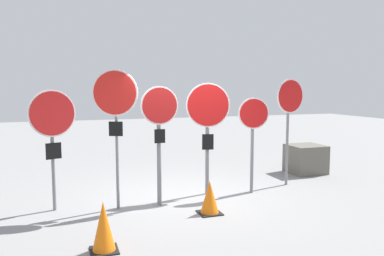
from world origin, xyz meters
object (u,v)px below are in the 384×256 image
object	(u,v)px
stop_sign_2	(159,123)
stop_sign_3	(208,116)
stop_sign_4	(253,125)
stop_sign_1	(115,104)
stop_sign_5	(290,106)
storage_crate	(306,159)
stop_sign_0	(52,123)
traffic_cone_1	(210,197)
traffic_cone_0	(104,227)

from	to	relation	value
stop_sign_2	stop_sign_3	world-z (taller)	stop_sign_3
stop_sign_3	stop_sign_4	world-z (taller)	stop_sign_3
stop_sign_1	stop_sign_3	distance (m)	2.02
stop_sign_4	stop_sign_5	size ratio (longest dim) A/B	0.84
stop_sign_4	storage_crate	world-z (taller)	stop_sign_4
stop_sign_0	stop_sign_1	world-z (taller)	stop_sign_1
stop_sign_2	stop_sign_4	xyz separation A→B (m)	(2.09, 0.18, -0.11)
stop_sign_1	stop_sign_5	size ratio (longest dim) A/B	1.05
stop_sign_4	stop_sign_2	bearing A→B (deg)	-163.79
stop_sign_2	stop_sign_3	distance (m)	1.22
stop_sign_0	stop_sign_4	xyz separation A→B (m)	(3.99, -0.14, -0.14)
stop_sign_2	traffic_cone_1	world-z (taller)	stop_sign_2
stop_sign_3	traffic_cone_1	xyz separation A→B (m)	(-0.41, -1.14, -1.39)
stop_sign_5	stop_sign_3	bearing A→B (deg)	171.43
stop_sign_4	traffic_cone_1	world-z (taller)	stop_sign_4
stop_sign_3	stop_sign_5	bearing A→B (deg)	14.22
storage_crate	stop_sign_1	bearing A→B (deg)	-164.51
stop_sign_0	traffic_cone_1	size ratio (longest dim) A/B	3.72
traffic_cone_0	storage_crate	distance (m)	6.44
stop_sign_3	stop_sign_1	bearing A→B (deg)	-157.57
stop_sign_2	stop_sign_5	world-z (taller)	stop_sign_5
stop_sign_3	stop_sign_5	distance (m)	2.06
stop_sign_0	stop_sign_4	distance (m)	4.00
stop_sign_2	stop_sign_4	bearing A→B (deg)	2.90
stop_sign_4	traffic_cone_0	distance (m)	3.99
traffic_cone_1	traffic_cone_0	bearing A→B (deg)	-153.53
stop_sign_2	stop_sign_4	size ratio (longest dim) A/B	1.12
stop_sign_2	stop_sign_5	xyz separation A→B (m)	(3.20, 0.51, 0.25)
stop_sign_5	storage_crate	distance (m)	2.10
stop_sign_0	traffic_cone_1	distance (m)	3.14
stop_sign_1	stop_sign_3	size ratio (longest dim) A/B	1.10
stop_sign_2	stop_sign_0	bearing A→B (deg)	168.21
storage_crate	stop_sign_4	bearing A→B (deg)	-150.72
stop_sign_1	stop_sign_2	xyz separation A→B (m)	(0.81, -0.02, -0.38)
stop_sign_1	traffic_cone_0	distance (m)	2.42
stop_sign_3	stop_sign_0	bearing A→B (deg)	-167.15
storage_crate	stop_sign_3	bearing A→B (deg)	-161.95
traffic_cone_0	storage_crate	bearing A→B (deg)	29.55
traffic_cone_1	storage_crate	bearing A→B (deg)	31.16
traffic_cone_0	stop_sign_0	bearing A→B (deg)	108.06
stop_sign_1	traffic_cone_1	bearing A→B (deg)	-1.67
stop_sign_3	storage_crate	size ratio (longest dim) A/B	2.64
stop_sign_5	stop_sign_2	bearing A→B (deg)	177.64
stop_sign_5	traffic_cone_0	xyz separation A→B (m)	(-4.43, -2.23, -1.50)
stop_sign_3	stop_sign_4	xyz separation A→B (m)	(0.94, -0.23, -0.20)
stop_sign_4	stop_sign_5	bearing A→B (deg)	27.95
stop_sign_0	storage_crate	bearing A→B (deg)	-9.11
stop_sign_1	stop_sign_5	distance (m)	4.04
stop_sign_4	storage_crate	xyz separation A→B (m)	(2.28, 1.28, -1.11)
stop_sign_1	stop_sign_4	bearing A→B (deg)	27.50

